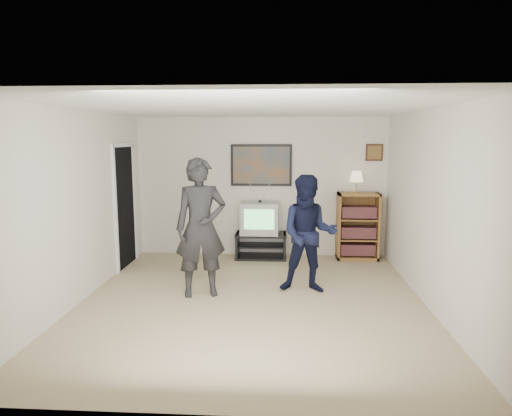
# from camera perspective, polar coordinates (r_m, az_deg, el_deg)

# --- Properties ---
(room_shell) EXTENTS (4.51, 5.00, 2.51)m
(room_shell) POSITION_cam_1_polar(r_m,az_deg,el_deg) (6.15, -0.30, 0.49)
(room_shell) COLOR #917A5C
(room_shell) RESTS_ON ground
(media_stand) EXTENTS (0.91, 0.51, 0.45)m
(media_stand) POSITION_cam_1_polar(r_m,az_deg,el_deg) (8.20, 0.63, -4.71)
(media_stand) COLOR black
(media_stand) RESTS_ON room_shell
(crt_television) EXTENTS (0.67, 0.57, 0.56)m
(crt_television) POSITION_cam_1_polar(r_m,az_deg,el_deg) (8.09, 0.49, -1.23)
(crt_television) COLOR #9E9F9A
(crt_television) RESTS_ON media_stand
(bookshelf) EXTENTS (0.72, 0.41, 1.18)m
(bookshelf) POSITION_cam_1_polar(r_m,az_deg,el_deg) (8.27, 12.59, -2.22)
(bookshelf) COLOR brown
(bookshelf) RESTS_ON room_shell
(table_lamp) EXTENTS (0.24, 0.24, 0.39)m
(table_lamp) POSITION_cam_1_polar(r_m,az_deg,el_deg) (8.15, 12.45, 3.21)
(table_lamp) COLOR #FFF5C1
(table_lamp) RESTS_ON bookshelf
(person_tall) EXTENTS (0.78, 0.62, 1.88)m
(person_tall) POSITION_cam_1_polar(r_m,az_deg,el_deg) (6.19, -6.91, -2.45)
(person_tall) COLOR black
(person_tall) RESTS_ON room_shell
(person_short) EXTENTS (0.84, 0.67, 1.64)m
(person_short) POSITION_cam_1_polar(r_m,az_deg,el_deg) (6.34, 6.59, -3.26)
(person_short) COLOR black
(person_short) RESTS_ON room_shell
(controller_left) EXTENTS (0.04, 0.12, 0.03)m
(controller_left) POSITION_cam_1_polar(r_m,az_deg,el_deg) (6.36, -6.22, 0.21)
(controller_left) COLOR white
(controller_left) RESTS_ON person_tall
(controller_right) EXTENTS (0.07, 0.11, 0.03)m
(controller_right) POSITION_cam_1_polar(r_m,az_deg,el_deg) (6.56, 6.54, -0.79)
(controller_right) COLOR white
(controller_right) RESTS_ON person_short
(poster) EXTENTS (1.10, 0.03, 0.75)m
(poster) POSITION_cam_1_polar(r_m,az_deg,el_deg) (8.23, 0.66, 5.38)
(poster) COLOR black
(poster) RESTS_ON room_shell
(air_vent) EXTENTS (0.28, 0.02, 0.14)m
(air_vent) POSITION_cam_1_polar(r_m,az_deg,el_deg) (8.27, -3.17, 7.46)
(air_vent) COLOR white
(air_vent) RESTS_ON room_shell
(small_picture) EXTENTS (0.30, 0.03, 0.30)m
(small_picture) POSITION_cam_1_polar(r_m,az_deg,el_deg) (8.37, 14.57, 6.73)
(small_picture) COLOR #402014
(small_picture) RESTS_ON room_shell
(doorway) EXTENTS (0.03, 0.85, 2.00)m
(doorway) POSITION_cam_1_polar(r_m,az_deg,el_deg) (7.87, -16.14, 0.12)
(doorway) COLOR black
(doorway) RESTS_ON room_shell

